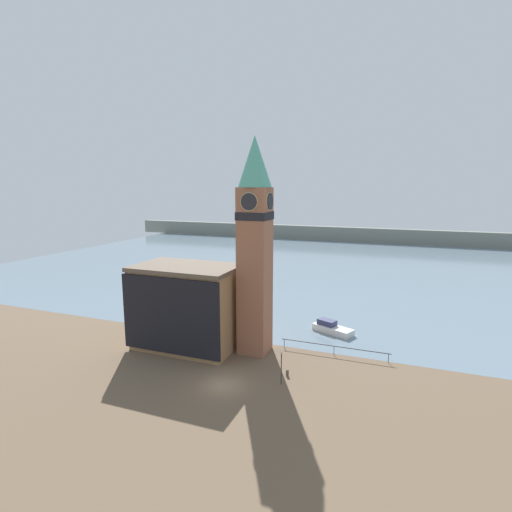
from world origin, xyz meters
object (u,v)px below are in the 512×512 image
at_px(pier_building, 187,306).
at_px(mooring_bollard_near, 287,372).
at_px(boat_near, 332,328).
at_px(lamp_post, 281,361).
at_px(clock_tower, 255,241).

height_order(pier_building, mooring_bollard_near, pier_building).
xyz_separation_m(pier_building, boat_near, (15.75, 11.10, -4.50)).
distance_m(pier_building, lamp_post, 14.82).
relative_size(clock_tower, mooring_bollard_near, 35.92).
xyz_separation_m(pier_building, lamp_post, (13.67, -5.08, -2.59)).
relative_size(clock_tower, pier_building, 2.00).
height_order(clock_tower, lamp_post, clock_tower).
bearing_deg(lamp_post, clock_tower, 128.95).
distance_m(pier_building, boat_near, 19.79).
xyz_separation_m(boat_near, mooring_bollard_near, (-1.99, -14.28, -0.22)).
bearing_deg(pier_building, clock_tower, 10.79).
bearing_deg(lamp_post, boat_near, 82.71).
bearing_deg(mooring_bollard_near, clock_tower, 138.98).
distance_m(mooring_bollard_near, lamp_post, 2.86).
distance_m(clock_tower, pier_building, 11.78).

